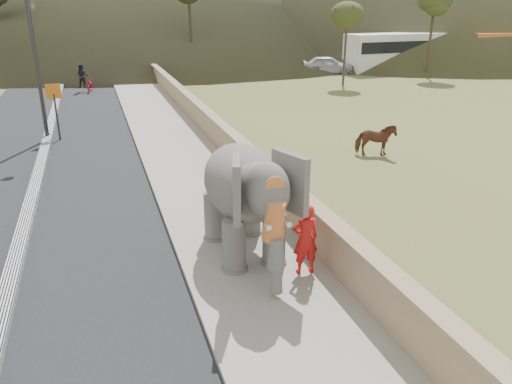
% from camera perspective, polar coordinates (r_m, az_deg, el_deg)
% --- Properties ---
extents(road, '(7.00, 120.00, 0.03)m').
position_cam_1_polar(road, '(16.45, -24.10, -0.72)').
color(road, black).
rests_on(road, ground).
extents(median, '(0.35, 120.00, 0.22)m').
position_cam_1_polar(median, '(16.42, -24.14, -0.41)').
color(median, black).
rests_on(median, ground).
extents(walkway, '(3.00, 120.00, 0.15)m').
position_cam_1_polar(walkway, '(16.56, -6.80, 1.39)').
color(walkway, '#9E9687').
rests_on(walkway, ground).
extents(parapet, '(0.30, 120.00, 1.10)m').
position_cam_1_polar(parapet, '(16.78, -1.34, 3.51)').
color(parapet, tan).
rests_on(parapet, ground).
extents(lamppost, '(1.76, 0.36, 8.00)m').
position_cam_1_polar(lamppost, '(22.63, -23.63, 17.51)').
color(lamppost, '#2F2F35').
rests_on(lamppost, ground).
extents(signboard, '(0.60, 0.08, 2.40)m').
position_cam_1_polar(signboard, '(22.76, -22.00, 9.48)').
color(signboard, '#2D2D33').
rests_on(signboard, ground).
extents(cow, '(1.63, 1.17, 1.25)m').
position_cam_1_polar(cow, '(19.71, 13.48, 5.81)').
color(cow, brown).
rests_on(cow, ground).
extents(distant_car, '(4.55, 3.28, 1.44)m').
position_cam_1_polar(distant_car, '(42.97, 8.24, 14.21)').
color(distant_car, '#B8B8BF').
rests_on(distant_car, ground).
extents(bus_white, '(11.14, 3.23, 3.10)m').
position_cam_1_polar(bus_white, '(46.26, 16.72, 15.08)').
color(bus_white, white).
rests_on(bus_white, ground).
extents(elephant_and_man, '(2.17, 3.66, 2.63)m').
position_cam_1_polar(elephant_and_man, '(11.17, -1.43, -0.68)').
color(elephant_and_man, slate).
rests_on(elephant_and_man, ground).
extents(motorcyclist, '(1.25, 1.77, 1.82)m').
position_cam_1_polar(motorcyclist, '(35.22, -18.77, 11.89)').
color(motorcyclist, maroon).
rests_on(motorcyclist, ground).
extents(trees, '(41.93, 41.20, 8.16)m').
position_cam_1_polar(trees, '(32.85, -17.10, 16.88)').
color(trees, '#473828').
rests_on(trees, ground).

